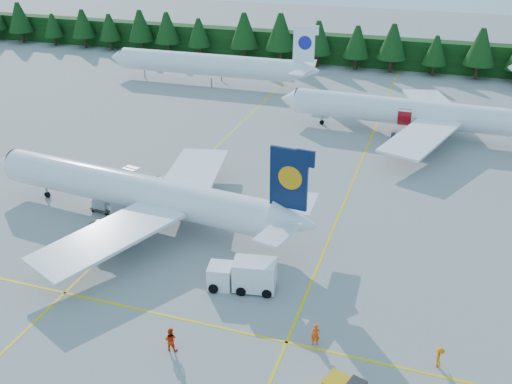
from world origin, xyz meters
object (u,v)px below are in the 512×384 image
(airliner_navy, at_px, (128,190))
(airstairs, at_px, (112,202))
(service_truck, at_px, (242,275))
(airliner_red, at_px, (402,112))

(airliner_navy, bearing_deg, airstairs, 162.55)
(service_truck, bearing_deg, airliner_red, 68.24)
(airliner_red, bearing_deg, airstairs, -128.05)
(service_truck, bearing_deg, airstairs, 143.27)
(airliner_navy, xyz_separation_m, service_truck, (15.72, -8.25, -1.91))
(airliner_red, distance_m, service_truck, 44.37)
(airliner_navy, height_order, service_truck, airliner_navy)
(airliner_red, xyz_separation_m, service_truck, (-9.26, -43.35, -1.96))
(airliner_navy, distance_m, airliner_red, 43.09)
(airliner_navy, distance_m, airstairs, 4.11)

